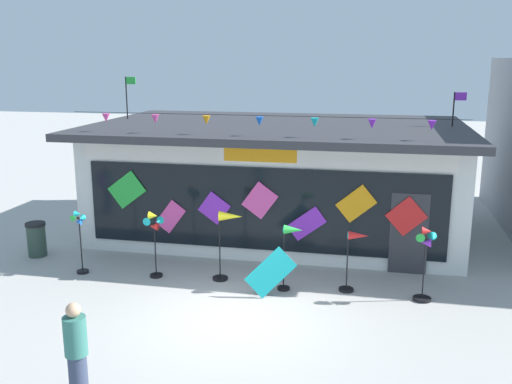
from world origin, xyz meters
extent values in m
plane|color=#ADAAA5|center=(0.00, 0.00, 0.00)|extent=(80.00, 80.00, 0.00)
cube|color=silver|center=(-0.15, 6.17, 1.55)|extent=(10.16, 5.89, 3.09)
cube|color=#333338|center=(-0.15, 5.70, 3.19)|extent=(10.56, 6.82, 0.20)
cube|color=white|center=(-0.15, 3.18, 2.80)|extent=(9.35, 0.08, 0.48)
cube|color=orange|center=(-0.15, 3.15, 2.80)|extent=(1.83, 0.04, 0.34)
cube|color=black|center=(-0.15, 3.19, 1.42)|extent=(9.15, 0.06, 2.13)
cube|color=#333338|center=(3.51, 3.19, 1.00)|extent=(0.90, 0.07, 2.00)
cube|color=green|center=(-3.72, 3.13, 1.76)|extent=(1.09, 0.03, 1.05)
cube|color=#EA4CA3|center=(-2.53, 3.13, 1.10)|extent=(0.85, 0.03, 0.92)
cube|color=purple|center=(-1.34, 3.13, 1.39)|extent=(0.88, 0.03, 0.88)
cube|color=#EA4CA3|center=(-0.15, 3.13, 1.66)|extent=(0.95, 0.03, 0.98)
cube|color=purple|center=(1.04, 3.13, 1.12)|extent=(1.00, 0.03, 0.92)
cube|color=orange|center=(2.23, 3.13, 1.70)|extent=(1.00, 0.03, 0.97)
cube|color=red|center=(3.42, 3.13, 1.45)|extent=(1.00, 0.03, 1.00)
cylinder|color=black|center=(-0.15, 3.07, 3.78)|extent=(9.76, 0.01, 0.01)
cone|color=#EA4CA3|center=(-4.16, 3.07, 3.64)|extent=(0.20, 0.20, 0.22)
cone|color=#EA4CA3|center=(-2.82, 3.07, 3.64)|extent=(0.20, 0.20, 0.22)
cone|color=orange|center=(-1.49, 3.07, 3.64)|extent=(0.20, 0.20, 0.22)
cone|color=blue|center=(-0.15, 3.07, 3.64)|extent=(0.20, 0.20, 0.22)
cone|color=#19B7BC|center=(1.19, 3.07, 3.64)|extent=(0.20, 0.20, 0.22)
cone|color=purple|center=(2.52, 3.07, 3.64)|extent=(0.20, 0.20, 0.22)
cone|color=purple|center=(3.86, 3.07, 3.64)|extent=(0.20, 0.20, 0.22)
cylinder|color=black|center=(-4.98, 6.17, 3.94)|extent=(0.04, 0.04, 1.29)
cube|color=green|center=(-4.82, 6.17, 4.46)|extent=(0.32, 0.02, 0.22)
cylinder|color=black|center=(4.68, 6.17, 3.76)|extent=(0.04, 0.04, 0.94)
cube|color=purple|center=(4.84, 6.17, 4.11)|extent=(0.32, 0.02, 0.22)
cylinder|color=black|center=(-4.26, 1.56, 0.03)|extent=(0.29, 0.29, 0.06)
cylinder|color=black|center=(-4.26, 1.56, 0.70)|extent=(0.03, 0.03, 1.41)
cylinder|color=black|center=(-4.26, 1.52, 1.41)|extent=(0.06, 0.04, 0.06)
cone|color=#19B7BC|center=(-4.17, 1.52, 1.41)|extent=(0.14, 0.15, 0.14)
cone|color=#19B7BC|center=(-4.26, 1.52, 1.51)|extent=(0.15, 0.14, 0.14)
cone|color=green|center=(-4.36, 1.52, 1.41)|extent=(0.14, 0.15, 0.14)
cone|color=blue|center=(-4.26, 1.52, 1.31)|extent=(0.15, 0.14, 0.14)
cylinder|color=black|center=(-2.40, 1.69, 0.03)|extent=(0.30, 0.30, 0.06)
cylinder|color=black|center=(-2.40, 1.69, 0.70)|extent=(0.03, 0.03, 1.41)
cylinder|color=black|center=(-2.40, 1.65, 1.41)|extent=(0.06, 0.04, 0.06)
cone|color=#19B7BC|center=(-2.27, 1.65, 1.41)|extent=(0.19, 0.20, 0.19)
cone|color=yellow|center=(-2.40, 1.65, 1.54)|extent=(0.20, 0.19, 0.19)
cone|color=#19B7BC|center=(-2.53, 1.65, 1.41)|extent=(0.19, 0.20, 0.19)
cone|color=red|center=(-2.40, 1.65, 1.28)|extent=(0.20, 0.19, 0.19)
cylinder|color=black|center=(-0.85, 1.83, 0.03)|extent=(0.37, 0.37, 0.06)
cylinder|color=black|center=(-0.85, 1.83, 0.79)|extent=(0.03, 0.03, 1.57)
cone|color=yellow|center=(-0.57, 1.83, 1.57)|extent=(0.57, 0.28, 0.23)
cylinder|color=purple|center=(-0.85, 1.83, 1.57)|extent=(0.03, 0.16, 0.16)
cylinder|color=black|center=(0.73, 1.54, 0.03)|extent=(0.28, 0.28, 0.06)
cylinder|color=black|center=(0.73, 1.54, 0.72)|extent=(0.03, 0.03, 1.43)
cone|color=green|center=(0.93, 1.54, 1.43)|extent=(0.42, 0.23, 0.21)
cylinder|color=#19B7BC|center=(0.73, 1.54, 1.43)|extent=(0.03, 0.16, 0.16)
cylinder|color=black|center=(2.12, 1.77, 0.03)|extent=(0.34, 0.34, 0.06)
cylinder|color=black|center=(2.12, 1.77, 0.66)|extent=(0.03, 0.03, 1.32)
cone|color=red|center=(2.35, 1.77, 1.32)|extent=(0.46, 0.23, 0.19)
cylinder|color=#19B7BC|center=(2.12, 1.77, 1.32)|extent=(0.03, 0.16, 0.16)
cylinder|color=black|center=(3.77, 1.59, 0.03)|extent=(0.39, 0.39, 0.06)
cylinder|color=black|center=(3.77, 1.59, 0.72)|extent=(0.03, 0.03, 1.45)
cylinder|color=black|center=(3.77, 1.55, 1.45)|extent=(0.06, 0.04, 0.06)
cone|color=#19B7BC|center=(3.90, 1.55, 1.45)|extent=(0.19, 0.20, 0.19)
cone|color=red|center=(3.77, 1.55, 1.58)|extent=(0.20, 0.19, 0.19)
cone|color=green|center=(3.64, 1.55, 1.45)|extent=(0.19, 0.20, 0.19)
cone|color=purple|center=(3.77, 1.55, 1.32)|extent=(0.20, 0.19, 0.19)
cylinder|color=#333D56|center=(-1.56, -3.52, 0.43)|extent=(0.28, 0.28, 0.86)
cylinder|color=#337066|center=(-1.56, -3.52, 1.16)|extent=(0.34, 0.34, 0.60)
sphere|color=tan|center=(-1.56, -3.52, 1.57)|extent=(0.22, 0.22, 0.22)
cylinder|color=#2D4238|center=(-6.05, 2.45, 0.42)|extent=(0.48, 0.48, 0.83)
cylinder|color=black|center=(-6.05, 2.45, 0.87)|extent=(0.52, 0.52, 0.08)
cube|color=#19B7BC|center=(0.51, 1.08, 0.57)|extent=(1.14, 0.30, 1.14)
camera|label=1|loc=(2.62, -10.49, 5.13)|focal=40.15mm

